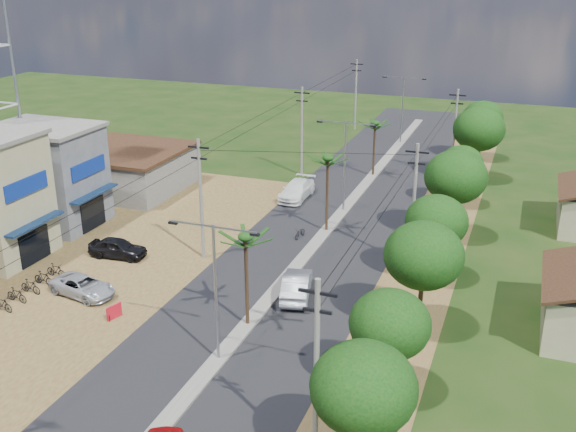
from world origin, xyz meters
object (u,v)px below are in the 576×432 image
Objects in this scene: car_silver_mid at (297,286)px; car_white_far at (297,190)px; car_parked_silver at (83,287)px; roadside_sign at (114,312)px; car_parked_dark at (118,248)px.

car_white_far is at bearing -84.37° from car_silver_mid.
car_parked_silver is at bearing 5.68° from car_silver_mid.
roadside_sign is (-3.00, -24.87, -0.33)m from car_white_far.
car_parked_silver is (-6.63, -22.99, -0.15)m from car_white_far.
car_parked_silver is 1.07× the size of car_parked_dark.
roadside_sign is (-9.50, -6.55, -0.35)m from car_silver_mid.
car_parked_dark is (-1.32, 6.00, 0.09)m from car_parked_silver.
roadside_sign is (4.95, -7.88, -0.27)m from car_parked_dark.
car_parked_dark reaches higher than roadside_sign.
car_parked_dark is at bearing -19.17° from car_silver_mid.
car_silver_mid is at bearing 51.37° from roadside_sign.
car_parked_silver is 6.14m from car_parked_dark.
car_white_far is 1.19× the size of car_parked_silver.
car_parked_silver is 4.23× the size of roadside_sign.
car_white_far is 5.03× the size of roadside_sign.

